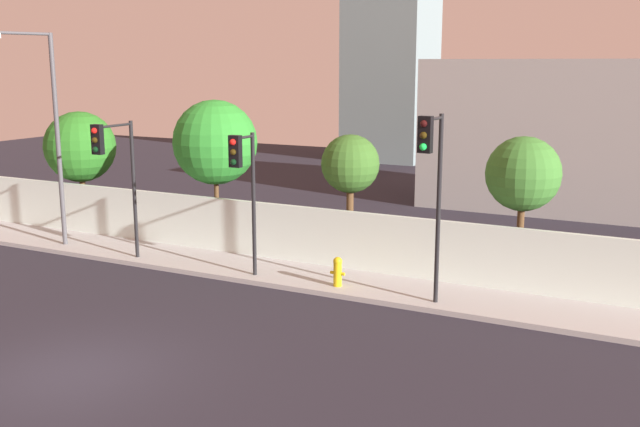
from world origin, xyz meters
TOP-DOWN VIEW (x-y plane):
  - ground_plane at (0.00, 0.00)m, footprint 80.00×80.00m
  - sidewalk at (0.00, 8.20)m, footprint 36.00×2.40m
  - perimeter_wall at (0.00, 9.49)m, footprint 36.00×0.18m
  - traffic_light_left at (-4.66, 6.68)m, footprint 0.35×1.83m
  - traffic_light_center at (-0.15, 7.03)m, footprint 0.34×1.18m
  - traffic_light_right at (5.46, 7.02)m, footprint 0.36×1.27m
  - street_lamp_curbside at (-8.18, 7.47)m, footprint 0.81×2.21m
  - fire_hydrant at (2.56, 7.64)m, footprint 0.44×0.26m
  - roadside_tree_leftmost at (-9.75, 10.37)m, footprint 2.72×2.72m
  - roadside_tree_midleft at (-3.45, 10.37)m, footprint 2.93×2.93m
  - roadside_tree_midright at (1.69, 10.37)m, footprint 1.85×1.85m
  - roadside_tree_rightmost at (7.06, 10.37)m, footprint 2.13×2.13m
  - low_building_distant at (5.70, 23.49)m, footprint 10.83×6.00m

SIDE VIEW (x-z plane):
  - ground_plane at x=0.00m, z-range 0.00..0.00m
  - sidewalk at x=0.00m, z-range 0.00..0.15m
  - fire_hydrant at x=2.56m, z-range 0.18..1.04m
  - perimeter_wall at x=0.00m, z-range 0.15..1.95m
  - roadside_tree_leftmost at x=-9.75m, z-range 0.93..5.52m
  - roadside_tree_midright at x=1.69m, z-range 1.14..5.35m
  - traffic_light_center at x=-0.15m, z-range 1.14..5.42m
  - low_building_distant at x=5.70m, z-range 0.00..6.56m
  - roadside_tree_rightmost at x=7.06m, z-range 1.11..5.51m
  - traffic_light_left at x=-4.66m, z-range 1.20..5.66m
  - roadside_tree_midleft at x=-3.45m, z-range 1.12..6.30m
  - traffic_light_right at x=5.46m, z-range 1.27..6.27m
  - street_lamp_curbside at x=-8.18m, z-range 0.81..8.05m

